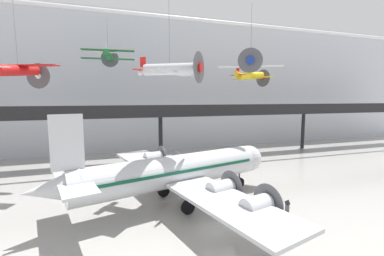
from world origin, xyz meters
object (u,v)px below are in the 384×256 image
(suspended_plane_red_highwing, at_px, (18,70))
(info_sign_pedestal, at_px, (287,207))
(airliner_silver_main, at_px, (172,172))
(stanchion_barrier, at_px, (261,202))
(suspended_plane_white_twin, at_px, (250,64))
(suspended_plane_yellow_lowwing, at_px, (251,76))
(suspended_plane_green_biplane, at_px, (108,55))
(suspended_plane_silver_racer, at_px, (169,70))

(suspended_plane_red_highwing, height_order, info_sign_pedestal, suspended_plane_red_highwing)
(airliner_silver_main, xyz_separation_m, stanchion_barrier, (8.45, -2.64, -3.04))
(suspended_plane_white_twin, bearing_deg, airliner_silver_main, -30.26)
(suspended_plane_white_twin, distance_m, info_sign_pedestal, 18.68)
(airliner_silver_main, bearing_deg, info_sign_pedestal, -40.53)
(airliner_silver_main, height_order, suspended_plane_yellow_lowwing, suspended_plane_yellow_lowwing)
(suspended_plane_green_biplane, relative_size, info_sign_pedestal, 6.46)
(airliner_silver_main, relative_size, suspended_plane_red_highwing, 2.51)
(airliner_silver_main, distance_m, suspended_plane_red_highwing, 19.82)
(suspended_plane_white_twin, distance_m, suspended_plane_silver_racer, 12.98)
(info_sign_pedestal, bearing_deg, suspended_plane_green_biplane, 120.21)
(info_sign_pedestal, bearing_deg, suspended_plane_silver_racer, 141.97)
(airliner_silver_main, xyz_separation_m, suspended_plane_white_twin, (12.38, 6.73, 11.58))
(airliner_silver_main, distance_m, suspended_plane_yellow_lowwing, 26.58)
(suspended_plane_white_twin, height_order, suspended_plane_green_biplane, suspended_plane_green_biplane)
(suspended_plane_white_twin, bearing_deg, info_sign_pedestal, 18.75)
(stanchion_barrier, bearing_deg, suspended_plane_red_highwing, 153.99)
(suspended_plane_yellow_lowwing, bearing_deg, suspended_plane_white_twin, -137.91)
(suspended_plane_white_twin, bearing_deg, stanchion_barrier, 8.48)
(stanchion_barrier, bearing_deg, suspended_plane_green_biplane, 122.37)
(suspended_plane_silver_racer, relative_size, info_sign_pedestal, 8.59)
(suspended_plane_white_twin, xyz_separation_m, suspended_plane_yellow_lowwing, (5.69, 9.38, -0.60))
(suspended_plane_green_biplane, height_order, info_sign_pedestal, suspended_plane_green_biplane)
(suspended_plane_white_twin, relative_size, suspended_plane_yellow_lowwing, 0.91)
(suspended_plane_red_highwing, bearing_deg, info_sign_pedestal, -95.46)
(suspended_plane_silver_racer, relative_size, suspended_plane_yellow_lowwing, 1.06)
(suspended_plane_red_highwing, bearing_deg, suspended_plane_green_biplane, -18.22)
(suspended_plane_yellow_lowwing, xyz_separation_m, stanchion_barrier, (-9.61, -18.74, -14.02))
(suspended_plane_white_twin, distance_m, stanchion_barrier, 17.80)
(airliner_silver_main, height_order, suspended_plane_silver_racer, suspended_plane_silver_racer)
(airliner_silver_main, relative_size, suspended_plane_green_biplane, 3.43)
(suspended_plane_white_twin, distance_m, suspended_plane_red_highwing, 27.14)
(suspended_plane_red_highwing, height_order, stanchion_barrier, suspended_plane_red_highwing)
(suspended_plane_green_biplane, bearing_deg, stanchion_barrier, -142.40)
(airliner_silver_main, bearing_deg, suspended_plane_white_twin, 13.97)
(suspended_plane_white_twin, distance_m, suspended_plane_yellow_lowwing, 10.99)
(stanchion_barrier, bearing_deg, info_sign_pedestal, -57.37)
(airliner_silver_main, distance_m, suspended_plane_silver_racer, 10.23)
(suspended_plane_silver_racer, bearing_deg, airliner_silver_main, -61.04)
(info_sign_pedestal, bearing_deg, airliner_silver_main, 151.85)
(airliner_silver_main, relative_size, suspended_plane_silver_racer, 2.58)
(suspended_plane_red_highwing, relative_size, stanchion_barrier, 10.15)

